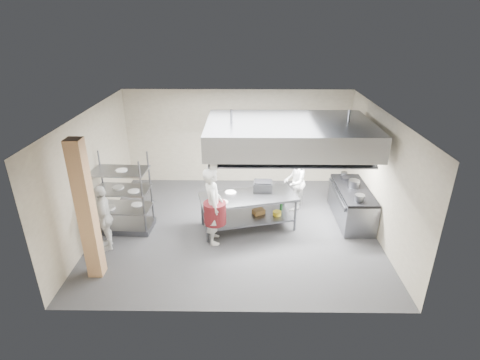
{
  "coord_description": "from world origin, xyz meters",
  "views": [
    {
      "loc": [
        0.21,
        -8.36,
        5.07
      ],
      "look_at": [
        0.11,
        0.2,
        1.26
      ],
      "focal_mm": 28.0,
      "sensor_mm": 36.0,
      "label": 1
    }
  ],
  "objects_px": {
    "stockpot": "(354,184)",
    "cooking_range": "(351,205)",
    "chef_line": "(294,182)",
    "pass_rack": "(122,194)",
    "island": "(248,212)",
    "chef_plating": "(104,217)",
    "griddle": "(263,186)",
    "chef_head": "(213,206)"
  },
  "relations": [
    {
      "from": "chef_line",
      "to": "chef_plating",
      "type": "distance_m",
      "value": 5.02
    },
    {
      "from": "pass_rack",
      "to": "island",
      "type": "bearing_deg",
      "value": 4.42
    },
    {
      "from": "chef_line",
      "to": "griddle",
      "type": "bearing_deg",
      "value": -33.36
    },
    {
      "from": "chef_plating",
      "to": "griddle",
      "type": "relative_size",
      "value": 3.33
    },
    {
      "from": "pass_rack",
      "to": "chef_plating",
      "type": "distance_m",
      "value": 0.88
    },
    {
      "from": "chef_line",
      "to": "stockpot",
      "type": "relative_size",
      "value": 5.81
    },
    {
      "from": "pass_rack",
      "to": "griddle",
      "type": "distance_m",
      "value": 3.52
    },
    {
      "from": "pass_rack",
      "to": "chef_plating",
      "type": "xyz_separation_m",
      "value": [
        -0.2,
        -0.83,
        -0.2
      ]
    },
    {
      "from": "chef_head",
      "to": "stockpot",
      "type": "xyz_separation_m",
      "value": [
        3.61,
        1.2,
        0.04
      ]
    },
    {
      "from": "island",
      "to": "chef_plating",
      "type": "distance_m",
      "value": 3.46
    },
    {
      "from": "island",
      "to": "chef_plating",
      "type": "xyz_separation_m",
      "value": [
        -3.32,
        -0.92,
        0.34
      ]
    },
    {
      "from": "cooking_range",
      "to": "chef_line",
      "type": "bearing_deg",
      "value": 158.21
    },
    {
      "from": "pass_rack",
      "to": "stockpot",
      "type": "relative_size",
      "value": 7.03
    },
    {
      "from": "pass_rack",
      "to": "griddle",
      "type": "height_order",
      "value": "pass_rack"
    },
    {
      "from": "island",
      "to": "cooking_range",
      "type": "height_order",
      "value": "island"
    },
    {
      "from": "island",
      "to": "chef_plating",
      "type": "relative_size",
      "value": 1.5
    },
    {
      "from": "chef_plating",
      "to": "stockpot",
      "type": "bearing_deg",
      "value": 86.63
    },
    {
      "from": "griddle",
      "to": "chef_line",
      "type": "bearing_deg",
      "value": 43.04
    },
    {
      "from": "chef_head",
      "to": "stockpot",
      "type": "distance_m",
      "value": 3.8
    },
    {
      "from": "griddle",
      "to": "stockpot",
      "type": "xyz_separation_m",
      "value": [
        2.4,
        0.25,
        -0.03
      ]
    },
    {
      "from": "stockpot",
      "to": "cooking_range",
      "type": "bearing_deg",
      "value": -101.86
    },
    {
      "from": "pass_rack",
      "to": "stockpot",
      "type": "bearing_deg",
      "value": 9.17
    },
    {
      "from": "cooking_range",
      "to": "stockpot",
      "type": "bearing_deg",
      "value": 78.14
    },
    {
      "from": "cooking_range",
      "to": "griddle",
      "type": "height_order",
      "value": "griddle"
    },
    {
      "from": "chef_line",
      "to": "stockpot",
      "type": "distance_m",
      "value": 1.59
    },
    {
      "from": "island",
      "to": "chef_plating",
      "type": "bearing_deg",
      "value": -178.83
    },
    {
      "from": "stockpot",
      "to": "island",
      "type": "bearing_deg",
      "value": -168.37
    },
    {
      "from": "chef_line",
      "to": "chef_plating",
      "type": "height_order",
      "value": "chef_line"
    },
    {
      "from": "chef_plating",
      "to": "griddle",
      "type": "xyz_separation_m",
      "value": [
        3.7,
        1.25,
        0.23
      ]
    },
    {
      "from": "pass_rack",
      "to": "griddle",
      "type": "xyz_separation_m",
      "value": [
        3.5,
        0.42,
        0.03
      ]
    },
    {
      "from": "cooking_range",
      "to": "chef_plating",
      "type": "relative_size",
      "value": 1.25
    },
    {
      "from": "chef_line",
      "to": "griddle",
      "type": "xyz_separation_m",
      "value": [
        -0.9,
        -0.75,
        0.2
      ]
    },
    {
      "from": "island",
      "to": "stockpot",
      "type": "height_order",
      "value": "stockpot"
    },
    {
      "from": "island",
      "to": "chef_line",
      "type": "xyz_separation_m",
      "value": [
        1.28,
        1.07,
        0.37
      ]
    },
    {
      "from": "chef_head",
      "to": "chef_plating",
      "type": "bearing_deg",
      "value": 88.17
    },
    {
      "from": "pass_rack",
      "to": "chef_line",
      "type": "distance_m",
      "value": 4.55
    },
    {
      "from": "chef_line",
      "to": "cooking_range",
      "type": "bearing_deg",
      "value": 85.18
    },
    {
      "from": "cooking_range",
      "to": "griddle",
      "type": "bearing_deg",
      "value": -176.25
    },
    {
      "from": "cooking_range",
      "to": "chef_head",
      "type": "relative_size",
      "value": 1.05
    },
    {
      "from": "island",
      "to": "cooking_range",
      "type": "xyz_separation_m",
      "value": [
        2.76,
        0.48,
        -0.04
      ]
    },
    {
      "from": "cooking_range",
      "to": "chef_line",
      "type": "xyz_separation_m",
      "value": [
        -1.48,
        0.59,
        0.4
      ]
    },
    {
      "from": "island",
      "to": "chef_line",
      "type": "bearing_deg",
      "value": 25.61
    }
  ]
}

